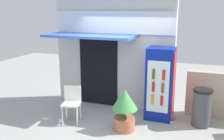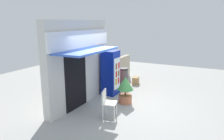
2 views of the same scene
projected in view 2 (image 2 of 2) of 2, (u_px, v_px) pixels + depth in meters
name	position (u px, v px, depth m)	size (l,w,h in m)	color
ground	(123.00, 106.00, 7.41)	(16.00, 16.00, 0.00)	#A3A39E
storefront_building	(79.00, 62.00, 7.31)	(3.34, 1.30, 2.97)	silver
drink_cooler	(111.00, 73.00, 8.48)	(0.67, 0.62, 1.79)	navy
plastic_chair	(107.00, 101.00, 6.46)	(0.50, 0.50, 0.87)	white
potted_plant_near_shop	(125.00, 88.00, 7.60)	(0.58, 0.58, 0.97)	#BC6B4C
trash_bin	(123.00, 78.00, 9.40)	(0.44, 0.44, 0.90)	#47474C
stone_boundary_wall	(118.00, 70.00, 10.41)	(2.54, 0.22, 1.16)	#B7AD93
cardboard_box	(136.00, 80.00, 10.06)	(0.42, 0.28, 0.33)	tan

